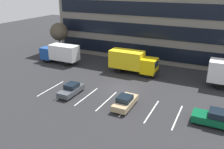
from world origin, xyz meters
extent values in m
plane|color=#262628|center=(0.00, 0.00, 0.00)|extent=(120.00, 120.00, 0.00)
cube|color=slate|center=(0.00, 18.00, 7.20)|extent=(37.56, 11.05, 14.40)
cube|color=black|center=(0.00, 12.42, 1.98)|extent=(36.05, 0.16, 2.30)
cube|color=black|center=(0.00, 12.42, 5.58)|extent=(36.05, 0.16, 2.30)
cube|color=black|center=(0.00, 12.42, 9.18)|extent=(36.05, 0.16, 2.30)
cube|color=silver|center=(-8.40, -3.93, 0.00)|extent=(0.14, 5.40, 0.01)
cube|color=silver|center=(-5.60, -3.93, 0.00)|extent=(0.14, 5.40, 0.01)
cube|color=silver|center=(-2.80, -3.93, 0.00)|extent=(0.14, 5.40, 0.01)
cube|color=silver|center=(0.00, -3.93, 0.00)|extent=(0.14, 5.40, 0.01)
cube|color=silver|center=(2.80, -3.93, 0.00)|extent=(0.14, 5.40, 0.01)
cube|color=silver|center=(5.60, -3.93, 0.00)|extent=(0.14, 5.40, 0.01)
cube|color=silver|center=(8.40, -3.93, 0.00)|extent=(0.14, 5.40, 0.01)
cube|color=#194799|center=(-16.55, 5.52, 1.52)|extent=(2.09, 2.28, 2.09)
cube|color=black|center=(-17.58, 5.52, 1.94)|extent=(0.06, 1.92, 0.92)
cube|color=white|center=(-13.04, 5.52, 2.04)|extent=(4.94, 2.38, 2.57)
cube|color=black|center=(-17.65, 5.52, 0.62)|extent=(0.19, 2.28, 0.38)
cylinder|color=black|center=(-16.55, 4.54, 0.48)|extent=(0.95, 0.29, 0.95)
cylinder|color=black|center=(-16.55, 6.50, 0.48)|extent=(0.95, 0.29, 0.95)
cylinder|color=black|center=(-12.05, 4.54, 0.48)|extent=(0.95, 0.29, 0.95)
cylinder|color=black|center=(-12.05, 6.50, 0.48)|extent=(0.95, 0.29, 0.95)
cylinder|color=black|center=(11.88, 7.63, 0.52)|extent=(1.05, 0.31, 1.05)
cylinder|color=black|center=(11.88, 5.47, 0.52)|extent=(1.05, 0.31, 1.05)
cube|color=yellow|center=(1.98, 6.32, 1.60)|extent=(2.20, 2.40, 2.20)
cube|color=black|center=(3.06, 6.32, 2.04)|extent=(0.06, 2.01, 0.97)
cube|color=yellow|center=(-1.71, 6.32, 2.15)|extent=(5.19, 2.50, 2.69)
cube|color=black|center=(3.13, 6.32, 0.65)|extent=(0.20, 2.40, 0.40)
cylinder|color=black|center=(1.98, 7.35, 0.50)|extent=(1.00, 0.30, 1.00)
cylinder|color=black|center=(1.98, 5.29, 0.50)|extent=(1.00, 0.30, 1.00)
cylinder|color=black|center=(-2.75, 7.35, 0.50)|extent=(1.00, 0.30, 1.00)
cylinder|color=black|center=(-2.75, 5.29, 0.50)|extent=(1.00, 0.30, 1.00)
cube|color=#0C5933|center=(12.06, -3.84, 0.62)|extent=(4.50, 1.88, 0.73)
cube|color=black|center=(12.29, -3.84, 1.30)|extent=(1.89, 1.66, 0.63)
cylinder|color=black|center=(10.62, -4.66, 0.31)|extent=(0.63, 0.23, 0.63)
cylinder|color=black|center=(10.62, -3.02, 0.31)|extent=(0.63, 0.23, 0.63)
cube|color=#474C51|center=(-4.85, -4.28, 0.54)|extent=(1.64, 3.91, 0.64)
cube|color=black|center=(-4.85, -4.08, 1.13)|extent=(1.44, 1.64, 0.55)
cylinder|color=black|center=(-4.14, -5.53, 0.27)|extent=(0.20, 0.55, 0.55)
cylinder|color=black|center=(-5.56, -5.53, 0.27)|extent=(0.20, 0.55, 0.55)
cylinder|color=black|center=(-4.14, -3.03, 0.27)|extent=(0.20, 0.55, 0.55)
cylinder|color=black|center=(-5.56, -3.03, 0.27)|extent=(0.20, 0.55, 0.55)
cube|color=tan|center=(2.60, -4.34, 0.56)|extent=(1.70, 4.05, 0.66)
cube|color=black|center=(2.60, -4.55, 1.17)|extent=(1.49, 1.70, 0.57)
cylinder|color=black|center=(1.86, -3.05, 0.28)|extent=(0.21, 0.57, 0.57)
cylinder|color=black|center=(3.33, -3.05, 0.28)|extent=(0.21, 0.57, 0.57)
cylinder|color=black|center=(1.86, -5.64, 0.28)|extent=(0.21, 0.57, 0.57)
cylinder|color=black|center=(3.33, -5.64, 0.28)|extent=(0.21, 0.57, 0.57)
cylinder|color=#473323|center=(-17.00, 9.53, 1.65)|extent=(0.28, 0.28, 3.29)
sphere|color=#4C4233|center=(-17.00, 9.53, 4.61)|extent=(3.35, 3.35, 3.35)
camera|label=1|loc=(11.76, -26.66, 13.22)|focal=38.31mm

